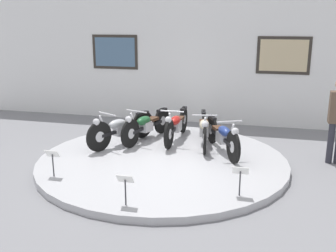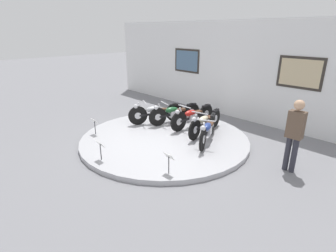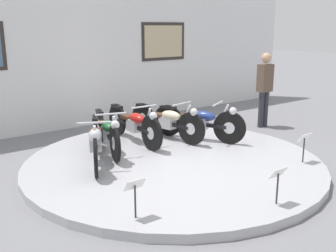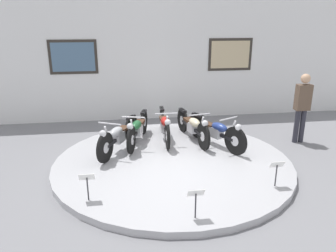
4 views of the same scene
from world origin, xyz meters
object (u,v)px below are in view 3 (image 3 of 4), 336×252
motorcycle_silver (96,140)px  info_placard_front_left (135,190)px  motorcycle_red (134,123)px  info_placard_front_right (304,141)px  visitor_standing (265,85)px  motorcycle_blue (200,121)px  motorcycle_cream (167,120)px  info_placard_front_centre (278,177)px  motorcycle_green (107,131)px

motorcycle_silver → info_placard_front_left: 2.15m
motorcycle_red → info_placard_front_right: motorcycle_red is taller
info_placard_front_right → visitor_standing: visitor_standing is taller
motorcycle_blue → info_placard_front_left: bearing=-143.7°
motorcycle_blue → visitor_standing: visitor_standing is taller
motorcycle_cream → info_placard_front_centre: size_ratio=3.86×
motorcycle_red → info_placard_front_right: 3.20m
motorcycle_cream → motorcycle_blue: size_ratio=1.08×
motorcycle_red → info_placard_front_left: size_ratio=3.94×
motorcycle_blue → info_placard_front_right: (0.53, -2.09, -0.03)m
info_placard_front_right → visitor_standing: size_ratio=0.29×
motorcycle_green → motorcycle_red: (0.69, 0.17, 0.01)m
motorcycle_silver → motorcycle_cream: motorcycle_silver is taller
motorcycle_blue → info_placard_front_right: motorcycle_blue is taller
visitor_standing → info_placard_front_right: bearing=-126.8°
info_placard_front_left → info_placard_front_centre: size_ratio=1.00×
motorcycle_silver → visitor_standing: (4.61, 0.28, 0.49)m
info_placard_front_right → info_placard_front_centre: bearing=-155.3°
info_placard_front_left → motorcycle_cream: bearing=47.0°
motorcycle_silver → motorcycle_red: 1.32m
motorcycle_cream → info_placard_front_centre: bearing=-101.7°
motorcycle_silver → info_placard_front_centre: 3.09m
motorcycle_red → info_placard_front_left: motorcycle_red is taller
motorcycle_blue → motorcycle_cream: bearing=135.8°
motorcycle_blue → motorcycle_green: bearing=166.1°
motorcycle_blue → info_placard_front_centre: bearing=-112.0°
motorcycle_red → info_placard_front_left: bearing=-121.8°
motorcycle_red → motorcycle_cream: size_ratio=1.02×
info_placard_front_centre → motorcycle_cream: bearing=78.3°
motorcycle_red → visitor_standing: 3.51m
motorcycle_green → info_placard_front_centre: 3.39m
motorcycle_cream → motorcycle_silver: bearing=-166.1°
motorcycle_green → info_placard_front_left: (-0.99, -2.54, -0.02)m
motorcycle_silver → motorcycle_blue: 2.32m
motorcycle_red → visitor_standing: (3.46, -0.35, 0.49)m
motorcycle_cream → info_placard_front_centre: (-0.69, -3.32, -0.02)m
info_placard_front_left → visitor_standing: (5.14, 2.37, 0.52)m
motorcycle_silver → motorcycle_green: 0.65m
motorcycle_cream → visitor_standing: visitor_standing is taller
motorcycle_silver → info_placard_front_left: bearing=-104.1°
motorcycle_green → motorcycle_cream: (1.38, -0.00, -0.00)m
motorcycle_blue → info_placard_front_centre: 3.09m
motorcycle_silver → info_placard_front_left: (-0.53, -2.09, -0.03)m
motorcycle_silver → motorcycle_green: (0.47, 0.46, -0.01)m
motorcycle_silver → motorcycle_cream: 1.90m
motorcycle_cream → info_placard_front_left: (-2.37, -2.54, -0.02)m
motorcycle_green → info_placard_front_right: (2.38, -2.54, -0.02)m
info_placard_front_centre → motorcycle_blue: bearing=68.0°
motorcycle_blue → info_placard_front_left: 3.53m
motorcycle_silver → motorcycle_green: bearing=44.5°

